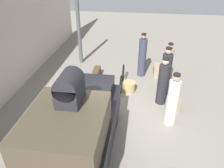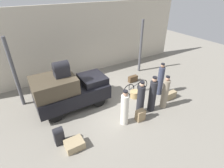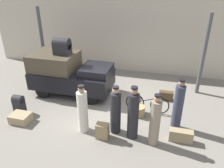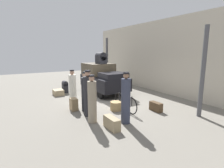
% 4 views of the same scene
% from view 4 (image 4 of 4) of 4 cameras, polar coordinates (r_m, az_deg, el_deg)
% --- Properties ---
extents(ground_plane, '(30.00, 30.00, 0.00)m').
position_cam_4_polar(ground_plane, '(9.15, -1.72, -5.77)').
color(ground_plane, gray).
extents(station_building_facade, '(16.00, 0.15, 4.50)m').
position_cam_4_polar(station_building_facade, '(11.32, 16.82, 8.50)').
color(station_building_facade, beige).
rests_on(station_building_facade, ground).
extents(canopy_pillar_left, '(0.17, 0.17, 3.56)m').
position_cam_4_polar(canopy_pillar_left, '(13.38, -1.64, 7.18)').
color(canopy_pillar_left, '#4C4C51').
rests_on(canopy_pillar_left, ground).
extents(canopy_pillar_right, '(0.17, 0.17, 3.56)m').
position_cam_4_polar(canopy_pillar_right, '(7.62, 27.55, 3.35)').
color(canopy_pillar_right, '#4C4C51').
rests_on(canopy_pillar_right, ground).
extents(truck, '(3.53, 1.75, 1.82)m').
position_cam_4_polar(truck, '(10.98, -3.12, 2.12)').
color(truck, black).
rests_on(truck, ground).
extents(bicycle, '(1.68, 0.04, 0.77)m').
position_cam_4_polar(bicycle, '(7.69, 4.32, -6.11)').
color(bicycle, black).
rests_on(bicycle, ground).
extents(wicker_basket, '(0.50, 0.50, 0.38)m').
position_cam_4_polar(wicker_basket, '(7.83, 1.26, -7.16)').
color(wicker_basket, tan).
rests_on(wicker_basket, ground).
extents(porter_carrying_trunk, '(0.35, 0.35, 1.73)m').
position_cam_4_polar(porter_carrying_trunk, '(8.59, -12.71, -1.62)').
color(porter_carrying_trunk, silver).
rests_on(porter_carrying_trunk, ground).
extents(porter_with_bicycle, '(0.35, 0.35, 1.73)m').
position_cam_4_polar(porter_with_bicycle, '(7.68, -8.65, -2.96)').
color(porter_with_bicycle, '#232328').
rests_on(porter_with_bicycle, ground).
extents(porter_standing_middle, '(0.32, 0.32, 1.77)m').
position_cam_4_polar(porter_standing_middle, '(6.40, -6.49, -5.44)').
color(porter_standing_middle, gray).
rests_on(porter_standing_middle, ground).
extents(conductor_in_dark_uniform, '(0.36, 0.36, 1.86)m').
position_cam_4_polar(conductor_in_dark_uniform, '(7.07, -7.81, -3.59)').
color(conductor_in_dark_uniform, '#232328').
rests_on(conductor_in_dark_uniform, ground).
extents(porter_lifting_near_truck, '(0.33, 0.33, 1.88)m').
position_cam_4_polar(porter_lifting_near_truck, '(6.29, 4.51, -5.19)').
color(porter_lifting_near_truck, '#33384C').
rests_on(porter_lifting_near_truck, ground).
extents(suitcase_small_leather, '(0.69, 0.55, 0.32)m').
position_cam_4_polar(suitcase_small_leather, '(10.97, -17.15, -2.61)').
color(suitcase_small_leather, '#9E8966').
rests_on(suitcase_small_leather, ground).
extents(trunk_barrel_dark, '(0.37, 0.32, 0.76)m').
position_cam_4_polar(trunk_barrel_dark, '(11.44, -15.08, -0.74)').
color(trunk_barrel_dark, '#232328').
rests_on(trunk_barrel_dark, ground).
extents(suitcase_black_upright, '(0.41, 0.28, 0.54)m').
position_cam_4_polar(suitcase_black_upright, '(7.97, -12.39, -6.51)').
color(suitcase_black_upright, '#937A56').
rests_on(suitcase_black_upright, ground).
extents(suitcase_tan_flat, '(0.60, 0.25, 0.39)m').
position_cam_4_polar(suitcase_tan_flat, '(7.96, 14.14, -7.18)').
color(suitcase_tan_flat, '#4C3823').
rests_on(suitcase_tan_flat, ground).
extents(trunk_wicker_pale, '(0.74, 0.27, 0.40)m').
position_cam_4_polar(trunk_wicker_pale, '(6.04, -0.09, -12.62)').
color(trunk_wicker_pale, '#9E8966').
rests_on(trunk_wicker_pale, ground).
extents(trunk_on_truck_roof, '(0.68, 0.50, 0.71)m').
position_cam_4_polar(trunk_on_truck_roof, '(11.04, -3.65, 8.44)').
color(trunk_on_truck_roof, '#232328').
rests_on(trunk_on_truck_roof, truck).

